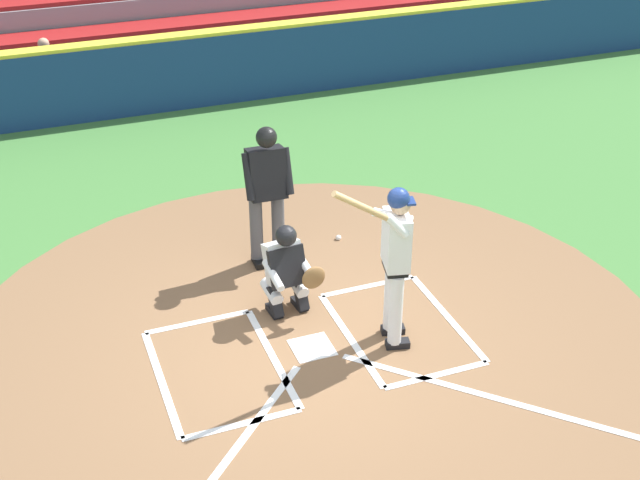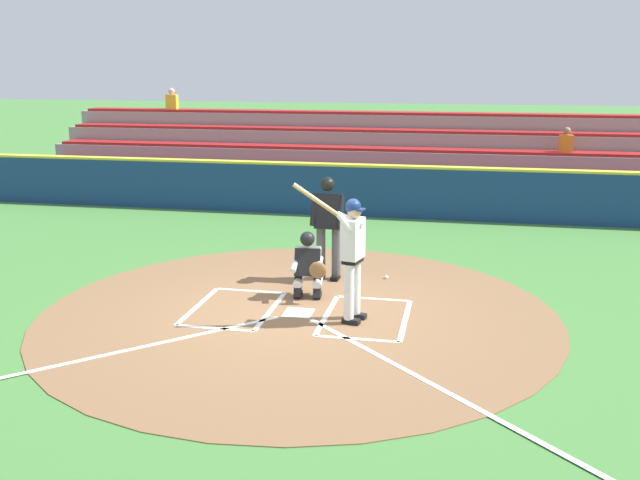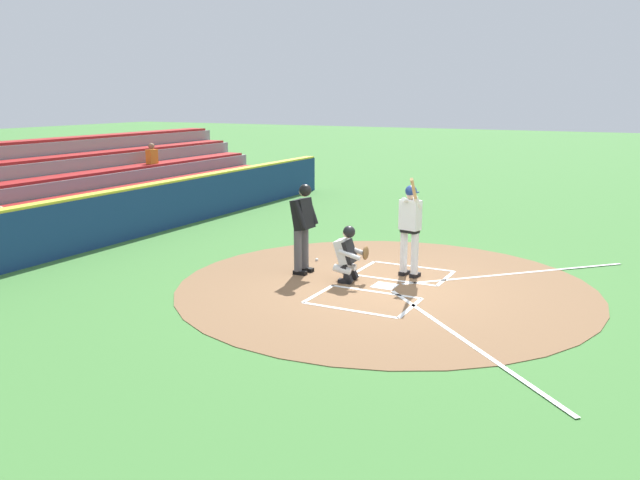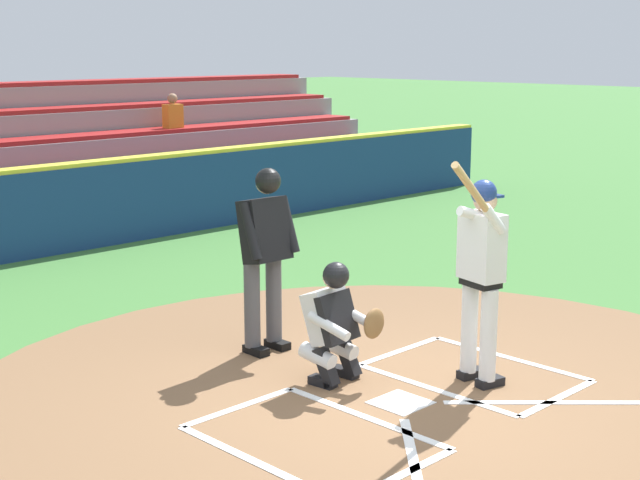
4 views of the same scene
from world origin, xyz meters
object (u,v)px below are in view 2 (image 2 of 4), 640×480
at_px(catcher, 308,264).
at_px(plate_umpire, 328,221).
at_px(baseball, 386,277).
at_px(batter, 352,251).

bearing_deg(catcher, plate_umpire, -96.29).
relative_size(plate_umpire, baseball, 25.20).
height_order(plate_umpire, baseball, plate_umpire).
relative_size(catcher, plate_umpire, 0.61).
bearing_deg(batter, catcher, -47.86).
relative_size(catcher, baseball, 15.27).
xyz_separation_m(batter, catcher, (0.87, -0.96, -0.51)).
bearing_deg(plate_umpire, baseball, -167.77).
xyz_separation_m(catcher, baseball, (-1.15, -1.30, -0.55)).
bearing_deg(baseball, catcher, 48.65).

